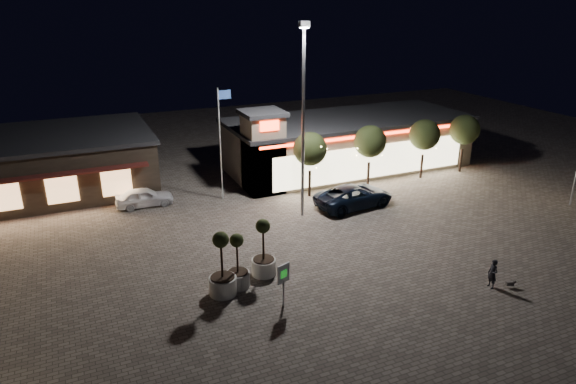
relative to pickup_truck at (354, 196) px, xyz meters
name	(u,v)px	position (x,y,z in m)	size (l,w,h in m)	color
ground	(333,277)	(-5.93, -7.91, -0.78)	(90.00, 90.00, 0.00)	#71655C
retail_building	(343,143)	(3.58, 7.91, 1.43)	(20.40, 8.40, 6.10)	tan
restaurant_building	(37,164)	(-19.93, 12.07, 1.37)	(16.40, 11.00, 4.30)	#382D23
floodlight_pole	(303,111)	(-3.93, 0.09, 6.23)	(0.60, 0.40, 12.38)	gray
flagpole	(221,135)	(-7.83, 5.09, 3.96)	(0.95, 0.10, 8.00)	white
string_tree_a	(310,149)	(-1.93, 3.09, 2.78)	(2.42, 2.42, 4.79)	#332319
string_tree_b	(370,142)	(3.07, 3.09, 2.78)	(2.42, 2.42, 4.79)	#332319
string_tree_c	(425,135)	(8.07, 3.09, 2.78)	(2.42, 2.42, 4.79)	#332319
string_tree_d	(465,130)	(12.07, 3.09, 2.78)	(2.42, 2.42, 4.79)	#332319
pickup_truck	(354,196)	(0.00, 0.00, 0.00)	(2.60, 5.65, 1.57)	black
white_sedan	(144,197)	(-13.31, 5.96, -0.12)	(1.57, 3.90, 1.33)	white
pedestrian	(493,274)	(0.86, -12.03, -0.02)	(0.56, 0.37, 1.53)	black
dog	(511,283)	(1.75, -12.46, -0.51)	(0.52, 0.28, 0.28)	#59514C
planter_left	(238,270)	(-10.75, -6.79, 0.11)	(1.18, 1.18, 2.91)	beige
planter_mid	(222,275)	(-11.65, -7.16, 0.25)	(1.36, 1.36, 3.35)	beige
planter_right	(264,258)	(-9.13, -6.18, 0.19)	(1.28, 1.28, 3.16)	beige
valet_sign	(283,277)	(-9.34, -9.31, 0.75)	(0.70, 0.32, 2.19)	gray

